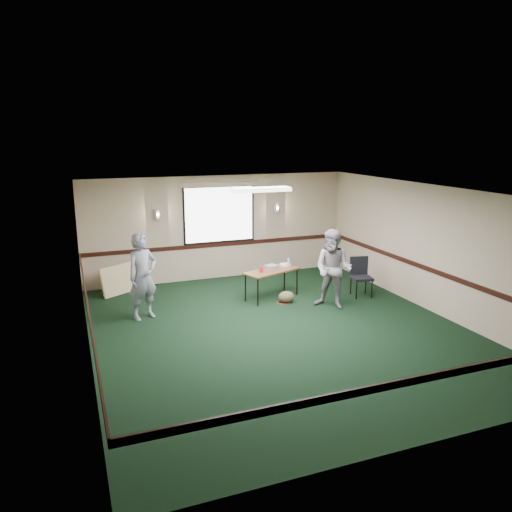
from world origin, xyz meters
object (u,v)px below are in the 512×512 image
object	(u,v)px
person_right	(333,269)
conference_chair	(360,273)
projector	(271,267)
person_left	(143,276)
folding_table	(272,272)

from	to	relation	value
person_right	conference_chair	bearing A→B (deg)	75.59
projector	conference_chair	xyz separation A→B (m)	(2.01, -0.64, -0.18)
person_left	conference_chair	bearing A→B (deg)	-27.02
folding_table	person_left	size ratio (longest dim) A/B	0.81
conference_chair	projector	bearing A→B (deg)	173.34
person_left	folding_table	bearing A→B (deg)	-18.74
conference_chair	person_left	xyz separation A→B (m)	(-5.01, 0.28, 0.36)
person_left	person_right	size ratio (longest dim) A/B	1.03
conference_chair	person_right	size ratio (longest dim) A/B	0.52
person_left	person_right	bearing A→B (deg)	-35.41
projector	conference_chair	world-z (taller)	conference_chair
conference_chair	person_right	xyz separation A→B (m)	(-1.04, -0.53, 0.34)
conference_chair	folding_table	bearing A→B (deg)	176.05
projector	person_right	xyz separation A→B (m)	(0.97, -1.17, 0.15)
conference_chair	person_left	distance (m)	5.03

